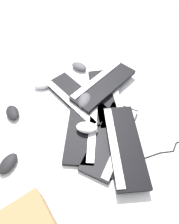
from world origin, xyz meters
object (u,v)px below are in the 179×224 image
object	(u,v)px
mouse_4	(87,127)
mouse_5	(13,113)
keyboard_0	(111,138)
mouse_2	(84,100)
keyboard_1	(107,96)
mouse_1	(79,67)
keyboard_2	(77,99)
keyboard_4	(124,144)
keyboard_3	(83,126)
keyboard_5	(104,84)
mouse_0	(8,164)
mouse_3	(43,85)

from	to	relation	value
mouse_4	mouse_5	distance (m)	0.43
keyboard_0	mouse_2	bearing A→B (deg)	167.03
keyboard_1	mouse_1	xyz separation A→B (m)	(-0.30, 0.06, 0.01)
keyboard_2	mouse_1	distance (m)	0.28
keyboard_4	mouse_1	world-z (taller)	keyboard_4
keyboard_3	mouse_2	size ratio (longest dim) A/B	3.92
keyboard_5	mouse_4	size ratio (longest dim) A/B	4.05
keyboard_5	mouse_1	world-z (taller)	keyboard_5
keyboard_4	mouse_0	world-z (taller)	keyboard_4
keyboard_1	keyboard_5	distance (m)	0.08
keyboard_0	keyboard_5	world-z (taller)	keyboard_5
keyboard_2	mouse_1	world-z (taller)	mouse_1
keyboard_2	keyboard_5	distance (m)	0.18
keyboard_1	keyboard_3	xyz separation A→B (m)	(0.05, -0.24, 0.00)
mouse_4	mouse_5	bearing A→B (deg)	-9.70
keyboard_2	keyboard_0	bearing A→B (deg)	-10.47
mouse_1	mouse_5	xyz separation A→B (m)	(0.02, -0.52, 0.00)
keyboard_4	keyboard_5	world-z (taller)	same
keyboard_0	mouse_0	world-z (taller)	mouse_0
mouse_4	mouse_5	xyz separation A→B (m)	(-0.37, -0.21, -0.03)
keyboard_4	mouse_4	distance (m)	0.20
mouse_2	keyboard_1	bearing A→B (deg)	130.37
mouse_2	mouse_0	bearing A→B (deg)	-28.68
keyboard_1	keyboard_5	xyz separation A→B (m)	(-0.06, 0.04, 0.03)
keyboard_5	mouse_2	size ratio (longest dim) A/B	4.05
mouse_1	mouse_2	bearing A→B (deg)	133.23
keyboard_4	mouse_0	xyz separation A→B (m)	(-0.32, -0.45, -0.02)
mouse_1	mouse_5	bearing A→B (deg)	83.10
mouse_5	mouse_1	bearing A→B (deg)	108.80
keyboard_2	mouse_0	bearing A→B (deg)	-82.31
keyboard_0	mouse_0	size ratio (longest dim) A/B	4.23
mouse_1	mouse_3	distance (m)	0.28
keyboard_3	keyboard_2	bearing A→B (deg)	145.74
keyboard_3	mouse_4	size ratio (longest dim) A/B	3.92
keyboard_0	keyboard_3	distance (m)	0.16
keyboard_5	mouse_2	bearing A→B (deg)	-86.22
keyboard_2	mouse_3	world-z (taller)	mouse_3
keyboard_0	keyboard_3	bearing A→B (deg)	-161.81
keyboard_1	keyboard_2	world-z (taller)	same
keyboard_1	mouse_2	bearing A→B (deg)	-110.32
mouse_3	keyboard_4	bearing A→B (deg)	119.42
mouse_1	mouse_4	distance (m)	0.50
mouse_0	keyboard_2	bearing A→B (deg)	168.00
mouse_1	mouse_5	size ratio (longest dim) A/B	1.00
keyboard_0	keyboard_3	xyz separation A→B (m)	(-0.16, -0.05, 0.00)
keyboard_0	keyboard_2	distance (m)	0.32
keyboard_1	keyboard_2	bearing A→B (deg)	-129.67
mouse_0	mouse_5	world-z (taller)	same
mouse_1	keyboard_5	bearing A→B (deg)	165.14
keyboard_0	mouse_5	size ratio (longest dim) A/B	4.23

